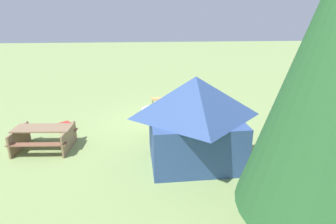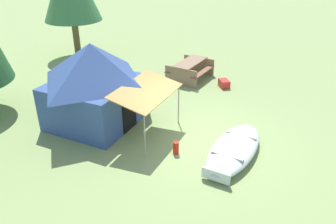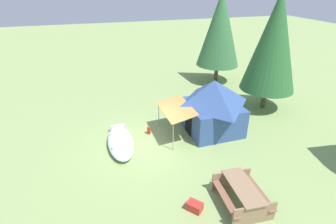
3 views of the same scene
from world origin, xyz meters
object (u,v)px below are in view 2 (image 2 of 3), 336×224
at_px(picnic_table, 190,68).
at_px(cooler_box, 224,84).
at_px(beached_rowboat, 234,149).
at_px(fuel_can, 176,148).
at_px(canvas_cabin_tent, 94,83).

relative_size(picnic_table, cooler_box, 3.90).
bearing_deg(beached_rowboat, fuel_can, 113.34).
height_order(canvas_cabin_tent, cooler_box, canvas_cabin_tent).
bearing_deg(picnic_table, canvas_cabin_tent, 166.31).
bearing_deg(cooler_box, picnic_table, 82.36).
distance_m(picnic_table, cooler_box, 1.66).
relative_size(beached_rowboat, fuel_can, 8.25).
relative_size(beached_rowboat, cooler_box, 6.03).
xyz_separation_m(beached_rowboat, canvas_cabin_tent, (-0.12, 4.60, 1.17)).
xyz_separation_m(picnic_table, fuel_can, (-5.41, -1.92, -0.30)).
distance_m(picnic_table, fuel_can, 5.75).
bearing_deg(canvas_cabin_tent, fuel_can, -99.45).
distance_m(beached_rowboat, canvas_cabin_tent, 4.75).
bearing_deg(fuel_can, beached_rowboat, -66.66).
distance_m(beached_rowboat, fuel_can, 1.62).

